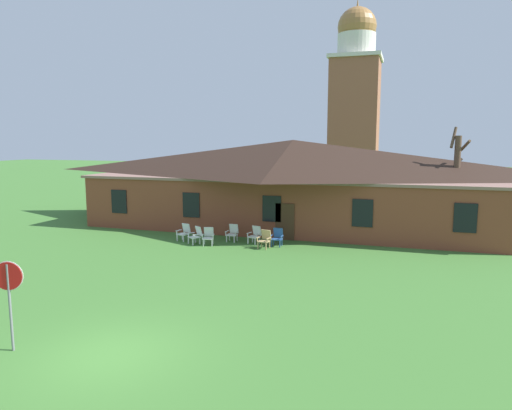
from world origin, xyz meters
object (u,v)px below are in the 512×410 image
at_px(lawn_chair_left_end, 208,236).
at_px(lawn_chair_under_eave, 277,237).
at_px(lawn_chair_by_porch, 184,232).
at_px(lawn_chair_right_end, 255,234).
at_px(stop_sign, 9,287).
at_px(lawn_chair_middle, 233,232).
at_px(lawn_chair_near_door, 196,235).
at_px(lawn_chair_far_side, 265,239).

distance_m(lawn_chair_left_end, lawn_chair_under_eave, 3.73).
xyz_separation_m(lawn_chair_by_porch, lawn_chair_right_end, (4.05, 0.54, 0.00)).
relative_size(stop_sign, lawn_chair_middle, 2.59).
xyz_separation_m(lawn_chair_near_door, lawn_chair_right_end, (3.05, 1.11, 0.00)).
xyz_separation_m(lawn_chair_by_porch, lawn_chair_left_end, (1.76, -0.61, 0.00)).
xyz_separation_m(stop_sign, lawn_chair_near_door, (-0.91, 13.38, -1.26)).
height_order(stop_sign, lawn_chair_middle, stop_sign).
relative_size(lawn_chair_by_porch, lawn_chair_middle, 1.00).
bearing_deg(lawn_chair_by_porch, lawn_chair_middle, 14.14).
height_order(lawn_chair_near_door, lawn_chair_under_eave, same).
distance_m(lawn_chair_left_end, lawn_chair_middle, 1.58).
distance_m(stop_sign, lawn_chair_near_door, 13.47).
bearing_deg(lawn_chair_left_end, lawn_chair_near_door, 177.30).
distance_m(stop_sign, lawn_chair_left_end, 13.40).
height_order(stop_sign, lawn_chair_under_eave, stop_sign).
xyz_separation_m(lawn_chair_by_porch, lawn_chair_far_side, (4.89, -0.38, 0.00)).
distance_m(lawn_chair_middle, lawn_chair_far_side, 2.45).
distance_m(lawn_chair_far_side, lawn_chair_under_eave, 0.87).
bearing_deg(lawn_chair_near_door, lawn_chair_far_side, 2.79).
bearing_deg(lawn_chair_by_porch, stop_sign, -82.19).
height_order(lawn_chair_by_porch, lawn_chair_middle, same).
bearing_deg(lawn_chair_middle, lawn_chair_under_eave, -7.16).
bearing_deg(lawn_chair_middle, lawn_chair_right_end, -5.61).
bearing_deg(lawn_chair_far_side, lawn_chair_by_porch, 175.50).
height_order(lawn_chair_left_end, lawn_chair_under_eave, same).
distance_m(lawn_chair_near_door, lawn_chair_left_end, 0.76).
xyz_separation_m(lawn_chair_left_end, lawn_chair_middle, (0.92, 1.28, 0.00)).
xyz_separation_m(lawn_chair_near_door, lawn_chair_middle, (1.67, 1.25, 0.00)).
height_order(stop_sign, lawn_chair_left_end, stop_sign).
bearing_deg(lawn_chair_by_porch, lawn_chair_far_side, -4.50).
distance_m(lawn_chair_near_door, lawn_chair_right_end, 3.24).
bearing_deg(lawn_chair_left_end, stop_sign, -89.34).
height_order(lawn_chair_middle, lawn_chair_under_eave, same).
distance_m(lawn_chair_middle, lawn_chair_right_end, 1.38).
height_order(lawn_chair_near_door, lawn_chair_middle, same).
height_order(lawn_chair_by_porch, lawn_chair_right_end, same).
relative_size(lawn_chair_by_porch, lawn_chair_left_end, 1.00).
relative_size(lawn_chair_left_end, lawn_chair_middle, 1.00).
height_order(lawn_chair_by_porch, lawn_chair_near_door, same).
xyz_separation_m(lawn_chair_by_porch, lawn_chair_under_eave, (5.37, 0.34, 0.00)).
xyz_separation_m(lawn_chair_by_porch, lawn_chair_middle, (2.68, 0.67, 0.00)).
bearing_deg(lawn_chair_under_eave, lawn_chair_right_end, 171.25).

